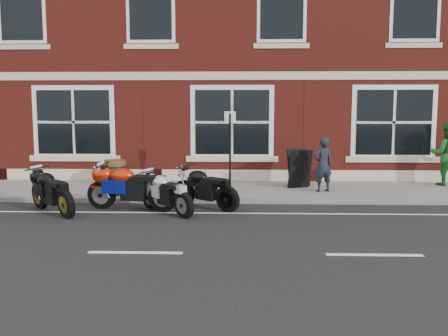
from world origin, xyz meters
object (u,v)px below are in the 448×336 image
(moto_sport_red, at_px, (130,186))
(a_board_sign, at_px, (299,168))
(barrel_planter, at_px, (115,173))
(pedestrian_right, at_px, (446,154))
(moto_sport_silver, at_px, (166,192))
(moto_sport_black, at_px, (53,190))
(parking_sign, at_px, (230,146))
(moto_naked_black, at_px, (205,187))
(pedestrian_left, at_px, (323,164))

(moto_sport_red, height_order, a_board_sign, a_board_sign)
(barrel_planter, bearing_deg, pedestrian_right, 1.78)
(moto_sport_silver, bearing_deg, pedestrian_right, -18.13)
(moto_sport_black, relative_size, parking_sign, 0.72)
(moto_naked_black, relative_size, parking_sign, 0.76)
(pedestrian_right, bearing_deg, pedestrian_left, 30.09)
(moto_naked_black, distance_m, barrel_planter, 3.98)
(moto_sport_red, xyz_separation_m, moto_sport_black, (-1.73, -0.39, -0.04))
(moto_sport_black, bearing_deg, moto_sport_red, -31.50)
(moto_sport_red, relative_size, pedestrian_left, 1.49)
(moto_sport_red, distance_m, moto_naked_black, 1.77)
(moto_sport_silver, relative_size, pedestrian_left, 1.00)
(barrel_planter, bearing_deg, moto_naked_black, -43.51)
(a_board_sign, bearing_deg, moto_sport_black, -172.20)
(moto_sport_red, xyz_separation_m, barrel_planter, (-1.14, 3.02, -0.09))
(moto_sport_black, relative_size, moto_sport_silver, 1.05)
(moto_naked_black, relative_size, barrel_planter, 2.23)
(parking_sign, bearing_deg, moto_sport_red, -130.55)
(moto_sport_red, distance_m, parking_sign, 2.99)
(pedestrian_left, height_order, barrel_planter, pedestrian_left)
(moto_naked_black, bearing_deg, moto_sport_red, 137.58)
(moto_sport_red, relative_size, parking_sign, 1.01)
(pedestrian_left, bearing_deg, moto_sport_black, 0.57)
(moto_sport_red, bearing_deg, pedestrian_right, -58.10)
(moto_sport_silver, distance_m, pedestrian_right, 8.65)
(a_board_sign, bearing_deg, moto_sport_silver, -157.67)
(moto_naked_black, distance_m, pedestrian_left, 3.63)
(moto_sport_silver, distance_m, moto_naked_black, 1.04)
(parking_sign, bearing_deg, moto_naked_black, -98.96)
(moto_sport_silver, bearing_deg, a_board_sign, -0.97)
(moto_sport_black, distance_m, barrel_planter, 3.46)
(pedestrian_left, xyz_separation_m, a_board_sign, (-0.57, 0.70, -0.19))
(moto_sport_black, height_order, a_board_sign, a_board_sign)
(pedestrian_right, bearing_deg, moto_sport_silver, 37.03)
(moto_naked_black, distance_m, parking_sign, 1.75)
(pedestrian_left, xyz_separation_m, barrel_planter, (-6.02, 0.95, -0.38))
(moto_sport_black, height_order, pedestrian_left, pedestrian_left)
(moto_naked_black, bearing_deg, pedestrian_left, -21.82)
(barrel_planter, bearing_deg, a_board_sign, -2.62)
(moto_sport_red, relative_size, barrel_planter, 2.97)
(moto_naked_black, bearing_deg, moto_sport_black, 139.37)
(moto_sport_red, distance_m, a_board_sign, 5.13)
(a_board_sign, distance_m, barrel_planter, 5.46)
(pedestrian_right, bearing_deg, moto_sport_black, 31.63)
(moto_sport_black, height_order, barrel_planter, moto_sport_black)
(moto_sport_black, xyz_separation_m, a_board_sign, (6.05, 3.16, 0.14))
(moto_sport_red, height_order, pedestrian_right, pedestrian_right)
(pedestrian_left, bearing_deg, parking_sign, -11.25)
(moto_sport_silver, relative_size, parking_sign, 0.68)
(moto_sport_red, bearing_deg, a_board_sign, -46.28)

